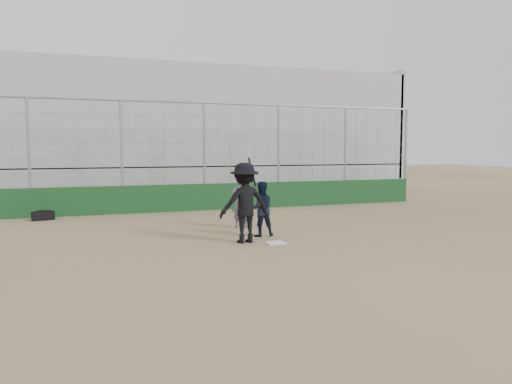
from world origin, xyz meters
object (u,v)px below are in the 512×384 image
object	(u,v)px
catcher_crouched	(261,218)
equipment_bag	(43,216)
batter_at_plate	(245,203)
umpire	(241,204)

from	to	relation	value
catcher_crouched	equipment_bag	world-z (taller)	catcher_crouched
catcher_crouched	batter_at_plate	bearing A→B (deg)	-136.88
batter_at_plate	catcher_crouched	size ratio (longest dim) A/B	2.09
batter_at_plate	umpire	bearing A→B (deg)	73.94
catcher_crouched	equipment_bag	xyz separation A→B (m)	(-5.59, 5.20, -0.35)
catcher_crouched	umpire	xyz separation A→B (m)	(-0.05, 1.54, 0.19)
batter_at_plate	umpire	xyz separation A→B (m)	(0.63, 2.17, -0.30)
umpire	equipment_bag	xyz separation A→B (m)	(-5.54, 3.66, -0.55)
equipment_bag	batter_at_plate	bearing A→B (deg)	-49.88
catcher_crouched	equipment_bag	distance (m)	7.65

